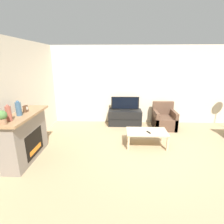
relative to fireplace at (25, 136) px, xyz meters
The scene contains 13 objects.
ground_plane 3.17m from the fireplace, ahead, with size 24.00×24.00×0.00m, color #9E8460.
wall_back 4.15m from the fireplace, 40.26° to the left, with size 12.00×0.06×2.70m.
wall_left 0.88m from the fireplace, 127.27° to the left, with size 0.06×12.00×2.70m.
fireplace is the anchor object (origin of this frame).
mantel_vase_left 0.83m from the fireplace, 87.89° to the right, with size 0.10×0.10×0.33m.
mantel_vase_centre_left 0.70m from the fireplace, 81.60° to the right, with size 0.11×0.11×0.32m.
mantel_clock 0.63m from the fireplace, 83.40° to the left, with size 0.08×0.11×0.15m.
potted_plant 0.94m from the fireplace, 88.51° to the right, with size 0.17×0.17×0.26m.
tv_stand 3.30m from the fireplace, 44.58° to the left, with size 1.15×0.52×0.54m.
tv 3.29m from the fireplace, 44.55° to the left, with size 0.95×0.18×0.48m.
armchair 4.20m from the fireplace, 29.53° to the left, with size 0.70×0.76×0.85m.
coffee_table 2.97m from the fireplace, 14.68° to the left, with size 1.07×0.62×0.41m.
remote 2.98m from the fireplace, 12.90° to the left, with size 0.10×0.15×0.02m.
Camera 1 is at (-1.00, -3.86, 2.22)m, focal length 28.00 mm.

